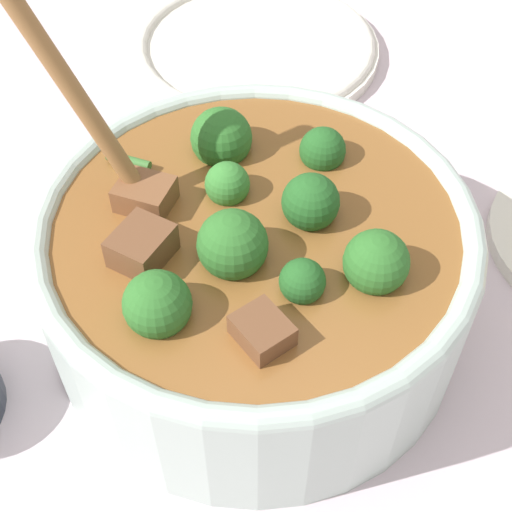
{
  "coord_description": "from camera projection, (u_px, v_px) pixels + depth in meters",
  "views": [
    {
      "loc": [
        0.26,
        -0.17,
        0.43
      ],
      "look_at": [
        0.0,
        0.0,
        0.07
      ],
      "focal_mm": 50.0,
      "sensor_mm": 36.0,
      "label": 1
    }
  ],
  "objects": [
    {
      "name": "stew_bowl",
      "position": [
        255.0,
        264.0,
        0.48
      ],
      "size": [
        0.29,
        0.29,
        0.27
      ],
      "color": "#B2C6BC",
      "rests_on": "ground_plane"
    },
    {
      "name": "ground_plane",
      "position": [
        256.0,
        317.0,
        0.53
      ],
      "size": [
        4.0,
        4.0,
        0.0
      ],
      "primitive_type": "plane",
      "color": "silver"
    },
    {
      "name": "empty_plate",
      "position": [
        255.0,
        46.0,
        0.75
      ],
      "size": [
        0.26,
        0.26,
        0.02
      ],
      "color": "silver",
      "rests_on": "ground_plane"
    }
  ]
}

